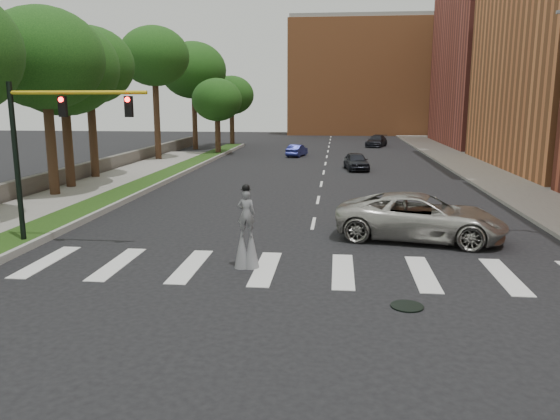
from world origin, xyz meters
name	(u,v)px	position (x,y,z in m)	size (l,w,h in m)	color
ground_plane	(302,280)	(0.00, 0.00, 0.00)	(160.00, 160.00, 0.00)	black
grass_median	(155,180)	(-11.50, 20.00, 0.12)	(2.00, 60.00, 0.25)	#1C3A10
median_curb	(170,180)	(-10.45, 20.00, 0.14)	(0.20, 60.00, 0.28)	gray
sidewalk_left	(36,207)	(-14.50, 10.00, 0.09)	(4.00, 60.00, 0.18)	gray
sidewalk_right	(493,175)	(12.50, 25.00, 0.09)	(5.00, 90.00, 0.18)	gray
stone_wall	(91,169)	(-17.00, 22.00, 0.55)	(0.50, 56.00, 1.10)	#514C46
manhole	(407,306)	(3.00, -2.00, 0.02)	(0.90, 0.90, 0.04)	black
building_far	(514,62)	(22.00, 54.00, 10.00)	(16.00, 22.00, 20.00)	#9F463A
building_backdrop	(369,79)	(6.00, 78.00, 9.00)	(26.00, 14.00, 18.00)	#CC7440
traffic_signal	(45,138)	(-9.78, 3.00, 4.15)	(5.30, 0.23, 6.20)	black
stilt_performer	(247,236)	(-1.93, 1.05, 1.08)	(0.84, 0.53, 2.85)	#372316
suv_crossing	(420,217)	(4.40, 5.56, 0.93)	(3.07, 6.66, 1.85)	#ADABA4
car_near	(356,161)	(2.56, 27.78, 0.70)	(1.66, 4.13, 1.41)	black
car_mid	(297,150)	(-2.99, 38.05, 0.59)	(1.26, 3.61, 1.19)	navy
car_far	(376,141)	(5.71, 50.64, 0.68)	(1.91, 4.70, 1.36)	black
tree_2	(44,59)	(-15.24, 13.35, 7.77)	(6.59, 6.59, 10.61)	#372316
tree_3	(88,66)	(-16.11, 20.70, 7.84)	(6.24, 6.24, 10.53)	#372316
tree_4	(154,57)	(-15.54, 32.95, 9.35)	(6.27, 6.27, 12.08)	#372316
tree_5	(193,71)	(-15.13, 44.90, 8.76)	(7.35, 7.35, 11.92)	#372316
tree_6	(217,100)	(-11.22, 39.07, 5.52)	(5.08, 5.08, 7.72)	#372316
tree_7	(232,95)	(-11.96, 50.59, 6.09)	(5.48, 5.48, 8.46)	#372316
tree_8	(62,68)	(-15.69, 16.22, 7.44)	(6.84, 6.84, 10.38)	#372316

